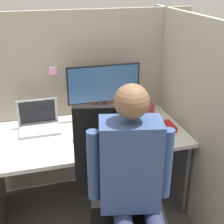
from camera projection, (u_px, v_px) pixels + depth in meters
cubicle_panel_back at (79, 103)px, 2.77m from camera, size 2.02×0.05×1.60m
cubicle_panel_right at (184, 116)px, 2.54m from camera, size 0.04×1.41×1.60m
desk at (89, 152)px, 2.52m from camera, size 1.52×0.76×0.71m
paper_box at (104, 114)px, 2.69m from camera, size 0.28×0.22×0.07m
monitor at (104, 86)px, 2.59m from camera, size 0.61×0.16×0.40m
laptop at (39, 124)px, 2.49m from camera, size 0.32×0.23×0.24m
mouse at (77, 139)px, 2.33m from camera, size 0.07×0.05×0.04m
stapler at (170, 126)px, 2.52m from camera, size 0.04×0.16×0.04m
carrot_toy at (125, 146)px, 2.23m from camera, size 0.04×0.14×0.04m
office_chair at (120, 196)px, 1.96m from camera, size 0.55×0.61×1.14m
person at (135, 183)px, 1.74m from camera, size 0.47×0.48×1.36m
coffee_mug at (150, 108)px, 2.80m from camera, size 0.08×0.08×0.08m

